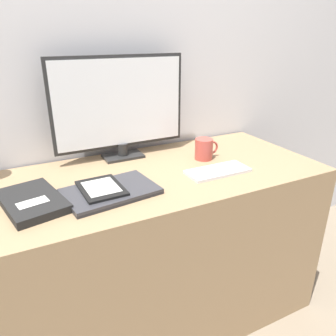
% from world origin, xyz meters
% --- Properties ---
extents(wall_back, '(3.60, 0.05, 2.40)m').
position_xyz_m(wall_back, '(0.00, 0.58, 1.20)').
color(wall_back, silver).
rests_on(wall_back, ground_plane).
extents(desk, '(1.52, 0.64, 0.75)m').
position_xyz_m(desk, '(0.00, 0.22, 0.38)').
color(desk, '#997A56').
rests_on(desk, ground_plane).
extents(monitor, '(0.60, 0.11, 0.45)m').
position_xyz_m(monitor, '(-0.00, 0.46, 0.99)').
color(monitor, '#262626').
rests_on(monitor, desk).
extents(keyboard, '(0.27, 0.12, 0.01)m').
position_xyz_m(keyboard, '(0.29, 0.11, 0.76)').
color(keyboard, silver).
rests_on(keyboard, desk).
extents(laptop, '(0.34, 0.25, 0.02)m').
position_xyz_m(laptop, '(-0.17, 0.12, 0.76)').
color(laptop, '#232328').
rests_on(laptop, desk).
extents(ereader, '(0.15, 0.19, 0.01)m').
position_xyz_m(ereader, '(-0.20, 0.13, 0.78)').
color(ereader, black).
rests_on(ereader, laptop).
extents(notebook, '(0.23, 0.31, 0.03)m').
position_xyz_m(notebook, '(-0.43, 0.16, 0.77)').
color(notebook, black).
rests_on(notebook, desk).
extents(coffee_mug, '(0.12, 0.08, 0.09)m').
position_xyz_m(coffee_mug, '(0.32, 0.27, 0.80)').
color(coffee_mug, '#B7473D').
rests_on(coffee_mug, desk).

